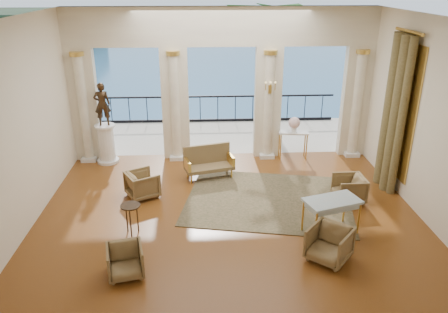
{
  "coord_description": "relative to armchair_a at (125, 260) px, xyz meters",
  "views": [
    {
      "loc": [
        -0.56,
        -8.96,
        5.24
      ],
      "look_at": [
        -0.09,
        0.6,
        1.3
      ],
      "focal_mm": 35.0,
      "sensor_mm": 36.0,
      "label": 1
    }
  ],
  "objects": [
    {
      "name": "console_table",
      "position": [
        4.27,
        5.6,
        0.38
      ],
      "size": [
        0.94,
        0.47,
        0.86
      ],
      "rotation": [
        0.0,
        0.0,
        -0.13
      ],
      "color": "silver",
      "rests_on": "ground"
    },
    {
      "name": "armchair_b",
      "position": [
        3.96,
        0.3,
        0.05
      ],
      "size": [
        1.04,
        1.03,
        0.78
      ],
      "primitive_type": "imported",
      "rotation": [
        0.0,
        0.0,
        -0.7
      ],
      "color": "#4C3B24",
      "rests_on": "ground"
    },
    {
      "name": "rug",
      "position": [
        3.13,
        2.85,
        -0.33
      ],
      "size": [
        4.61,
        3.89,
        0.02
      ],
      "primitive_type": "cube",
      "rotation": [
        0.0,
        0.0,
        -0.19
      ],
      "color": "#2E331C",
      "rests_on": "ground"
    },
    {
      "name": "armchair_a",
      "position": [
        0.0,
        0.0,
        0.0
      ],
      "size": [
        0.77,
        0.74,
        0.68
      ],
      "primitive_type": "imported",
      "rotation": [
        0.0,
        0.0,
        0.22
      ],
      "color": "#4C3B24",
      "rests_on": "ground"
    },
    {
      "name": "curtain",
      "position": [
        6.37,
        3.55,
        1.68
      ],
      "size": [
        0.33,
        1.4,
        4.09
      ],
      "color": "brown",
      "rests_on": "ground"
    },
    {
      "name": "side_table",
      "position": [
        -0.09,
        1.46,
        0.26
      ],
      "size": [
        0.43,
        0.43,
        0.7
      ],
      "color": "black",
      "rests_on": "ground"
    },
    {
      "name": "armchair_c",
      "position": [
        5.14,
        2.73,
        0.03
      ],
      "size": [
        0.69,
        0.73,
        0.74
      ],
      "primitive_type": "imported",
      "rotation": [
        0.0,
        0.0,
        -1.54
      ],
      "color": "#4C3B24",
      "rests_on": "ground"
    },
    {
      "name": "palm_tree",
      "position": [
        4.08,
        8.65,
        3.75
      ],
      "size": [
        2.0,
        2.0,
        4.5
      ],
      "color": "#4C3823",
      "rests_on": "terrace"
    },
    {
      "name": "wall_sconce",
      "position": [
        3.48,
        5.56,
        1.89
      ],
      "size": [
        0.3,
        0.11,
        0.33
      ],
      "color": "gold",
      "rests_on": "arcade"
    },
    {
      "name": "pedestal",
      "position": [
        -1.42,
        5.55,
        0.24
      ],
      "size": [
        0.65,
        0.65,
        1.19
      ],
      "color": "silver",
      "rests_on": "ground"
    },
    {
      "name": "statue",
      "position": [
        -1.42,
        5.55,
        1.49
      ],
      "size": [
        0.51,
        0.37,
        1.27
      ],
      "primitive_type": "imported",
      "rotation": [
        0.0,
        0.0,
        3.3
      ],
      "color": "#312316",
      "rests_on": "pedestal"
    },
    {
      "name": "room_walls",
      "position": [
        2.08,
        0.93,
        2.54
      ],
      "size": [
        9.0,
        9.0,
        9.0
      ],
      "color": "white",
      "rests_on": "ground"
    },
    {
      "name": "sea",
      "position": [
        2.08,
        62.05,
        -6.34
      ],
      "size": [
        160.0,
        160.0,
        0.0
      ],
      "primitive_type": "plane",
      "color": "#265789",
      "rests_on": "ground"
    },
    {
      "name": "floor",
      "position": [
        2.08,
        2.05,
        -0.34
      ],
      "size": [
        9.0,
        9.0,
        0.0
      ],
      "primitive_type": "plane",
      "color": "#512F0E",
      "rests_on": "ground"
    },
    {
      "name": "window_frame",
      "position": [
        6.55,
        3.55,
        1.76
      ],
      "size": [
        0.04,
        1.6,
        3.4
      ],
      "primitive_type": "cube",
      "color": "gold",
      "rests_on": "room_walls"
    },
    {
      "name": "headland",
      "position": [
        -27.92,
        72.05,
        -3.34
      ],
      "size": [
        22.0,
        18.0,
        6.0
      ],
      "primitive_type": "cube",
      "color": "black",
      "rests_on": "sea"
    },
    {
      "name": "game_table",
      "position": [
        4.26,
        1.28,
        0.39
      ],
      "size": [
        1.32,
        0.97,
        0.81
      ],
      "rotation": [
        0.0,
        0.0,
        0.31
      ],
      "color": "#AACAD8",
      "rests_on": "ground"
    },
    {
      "name": "arcade",
      "position": [
        2.08,
        5.87,
        2.25
      ],
      "size": [
        9.0,
        0.56,
        4.5
      ],
      "color": "beige",
      "rests_on": "ground"
    },
    {
      "name": "balustrade",
      "position": [
        2.08,
        9.45,
        0.07
      ],
      "size": [
        9.0,
        0.06,
        1.03
      ],
      "color": "black",
      "rests_on": "terrace"
    },
    {
      "name": "urn",
      "position": [
        4.27,
        5.6,
        0.79
      ],
      "size": [
        0.35,
        0.35,
        0.47
      ],
      "color": "white",
      "rests_on": "console_table"
    },
    {
      "name": "terrace",
      "position": [
        2.08,
        7.85,
        -0.39
      ],
      "size": [
        10.0,
        3.6,
        0.1
      ],
      "primitive_type": "cube",
      "color": "#BAAB9A",
      "rests_on": "ground"
    },
    {
      "name": "settee",
      "position": [
        1.63,
        4.37,
        0.11
      ],
      "size": [
        1.46,
        0.92,
        0.9
      ],
      "rotation": [
        0.0,
        0.0,
        0.27
      ],
      "color": "#4C3B24",
      "rests_on": "ground"
    },
    {
      "name": "armchair_d",
      "position": [
        -0.07,
        3.22,
        0.04
      ],
      "size": [
        0.95,
        0.97,
        0.75
      ],
      "primitive_type": "imported",
      "rotation": [
        0.0,
        0.0,
        2.08
      ],
      "color": "#4C3B24",
      "rests_on": "ground"
    }
  ]
}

